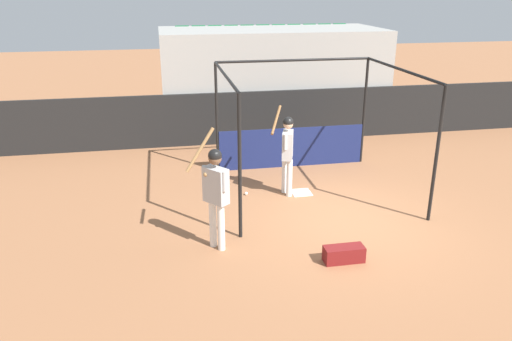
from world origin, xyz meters
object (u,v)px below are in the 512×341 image
player_batter (287,148)px  baseball (246,193)px  equipment_bag (344,254)px  player_waiting (215,189)px

player_batter → baseball: (-0.91, 0.10, -1.07)m
player_batter → baseball: 1.41m
player_batter → baseball: bearing=101.4°
player_batter → baseball: size_ratio=26.14×
player_batter → baseball: player_batter is taller
player_batter → equipment_bag: bearing=-157.3°
baseball → player_waiting: bearing=-112.1°
equipment_bag → baseball: 3.38m
player_batter → player_waiting: 2.86m
player_batter → player_waiting: bearing=157.7°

